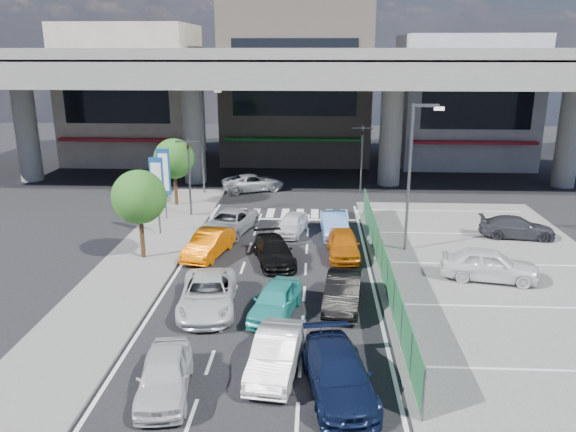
# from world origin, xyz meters

# --- Properties ---
(ground) EXTENTS (120.00, 120.00, 0.00)m
(ground) POSITION_xyz_m (0.00, 0.00, 0.00)
(ground) COLOR black
(ground) RESTS_ON ground
(parking_lot) EXTENTS (12.00, 28.00, 0.06)m
(parking_lot) POSITION_xyz_m (11.00, 2.00, 0.03)
(parking_lot) COLOR #585856
(parking_lot) RESTS_ON ground
(sidewalk_left) EXTENTS (4.00, 30.00, 0.12)m
(sidewalk_left) POSITION_xyz_m (-7.00, 4.00, 0.06)
(sidewalk_left) COLOR #585856
(sidewalk_left) RESTS_ON ground
(fence_run) EXTENTS (0.16, 22.00, 1.80)m
(fence_run) POSITION_xyz_m (5.30, 1.00, 0.90)
(fence_run) COLOR #205E35
(fence_run) RESTS_ON ground
(expressway) EXTENTS (64.00, 14.00, 10.75)m
(expressway) POSITION_xyz_m (0.00, 22.00, 8.76)
(expressway) COLOR slate
(expressway) RESTS_ON ground
(building_west) EXTENTS (12.00, 10.90, 13.00)m
(building_west) POSITION_xyz_m (-16.00, 31.97, 6.49)
(building_west) COLOR gray
(building_west) RESTS_ON ground
(building_center) EXTENTS (14.00, 10.90, 15.00)m
(building_center) POSITION_xyz_m (0.00, 32.97, 7.49)
(building_center) COLOR gray
(building_center) RESTS_ON ground
(building_east) EXTENTS (12.00, 10.90, 12.00)m
(building_east) POSITION_xyz_m (16.00, 31.97, 5.99)
(building_east) COLOR gray
(building_east) RESTS_ON ground
(traffic_light_left) EXTENTS (1.60, 1.24, 5.20)m
(traffic_light_left) POSITION_xyz_m (-6.20, 12.00, 3.94)
(traffic_light_left) COLOR #595B60
(traffic_light_left) RESTS_ON ground
(traffic_light_right) EXTENTS (1.60, 1.24, 5.20)m
(traffic_light_right) POSITION_xyz_m (5.50, 19.00, 3.94)
(traffic_light_right) COLOR #595B60
(traffic_light_right) RESTS_ON ground
(street_lamp_right) EXTENTS (1.65, 0.22, 8.00)m
(street_lamp_right) POSITION_xyz_m (7.17, 6.00, 4.77)
(street_lamp_right) COLOR #595B60
(street_lamp_right) RESTS_ON ground
(street_lamp_left) EXTENTS (1.65, 0.22, 8.00)m
(street_lamp_left) POSITION_xyz_m (-6.33, 18.00, 4.77)
(street_lamp_left) COLOR #595B60
(street_lamp_left) RESTS_ON ground
(signboard_near) EXTENTS (0.80, 0.14, 4.70)m
(signboard_near) POSITION_xyz_m (-7.20, 7.99, 3.06)
(signboard_near) COLOR #595B60
(signboard_near) RESTS_ON ground
(signboard_far) EXTENTS (0.80, 0.14, 4.70)m
(signboard_far) POSITION_xyz_m (-7.60, 10.99, 3.06)
(signboard_far) COLOR #595B60
(signboard_far) RESTS_ON ground
(tree_near) EXTENTS (2.80, 2.80, 4.80)m
(tree_near) POSITION_xyz_m (-7.00, 4.00, 3.39)
(tree_near) COLOR #382314
(tree_near) RESTS_ON ground
(tree_far) EXTENTS (2.80, 2.80, 4.80)m
(tree_far) POSITION_xyz_m (-7.80, 14.50, 3.39)
(tree_far) COLOR #382314
(tree_far) RESTS_ON ground
(van_white_back_left) EXTENTS (2.14, 4.18, 1.36)m
(van_white_back_left) POSITION_xyz_m (-2.68, -7.92, 0.68)
(van_white_back_left) COLOR silver
(van_white_back_left) RESTS_ON ground
(hatch_white_back_mid) EXTENTS (1.95, 4.33, 1.38)m
(hatch_white_back_mid) POSITION_xyz_m (0.79, -6.43, 0.69)
(hatch_white_back_mid) COLOR silver
(hatch_white_back_mid) RESTS_ON ground
(minivan_navy_back) EXTENTS (2.71, 5.02, 1.38)m
(minivan_navy_back) POSITION_xyz_m (2.87, -7.59, 0.69)
(minivan_navy_back) COLOR black
(minivan_navy_back) RESTS_ON ground
(sedan_white_mid_left) EXTENTS (2.81, 5.18, 1.38)m
(sedan_white_mid_left) POSITION_xyz_m (-2.46, -1.76, 0.69)
(sedan_white_mid_left) COLOR silver
(sedan_white_mid_left) RESTS_ON ground
(taxi_teal_mid) EXTENTS (2.38, 4.20, 1.35)m
(taxi_teal_mid) POSITION_xyz_m (0.45, -2.19, 0.67)
(taxi_teal_mid) COLOR teal
(taxi_teal_mid) RESTS_ON ground
(hatch_black_mid_right) EXTENTS (1.96, 4.33, 1.38)m
(hatch_black_mid_right) POSITION_xyz_m (3.28, -1.23, 0.69)
(hatch_black_mid_right) COLOR black
(hatch_black_mid_right) RESTS_ON ground
(taxi_orange_left) EXTENTS (2.38, 4.41, 1.38)m
(taxi_orange_left) POSITION_xyz_m (-3.61, 4.63, 0.69)
(taxi_orange_left) COLOR #E76200
(taxi_orange_left) RESTS_ON ground
(sedan_black_mid) EXTENTS (2.80, 4.63, 1.26)m
(sedan_black_mid) POSITION_xyz_m (-0.07, 3.86, 0.63)
(sedan_black_mid) COLOR black
(sedan_black_mid) RESTS_ON ground
(taxi_orange_right) EXTENTS (1.76, 4.10, 1.38)m
(taxi_orange_right) POSITION_xyz_m (3.56, 4.97, 0.69)
(taxi_orange_right) COLOR #BC5A09
(taxi_orange_right) RESTS_ON ground
(wagon_silver_front_left) EXTENTS (3.44, 5.36, 1.37)m
(wagon_silver_front_left) POSITION_xyz_m (-3.14, 8.49, 0.69)
(wagon_silver_front_left) COLOR #9EA1A4
(wagon_silver_front_left) RESTS_ON ground
(sedan_white_front_mid) EXTENTS (2.20, 3.85, 1.23)m
(sedan_white_front_mid) POSITION_xyz_m (0.63, 8.69, 0.62)
(sedan_white_front_mid) COLOR silver
(sedan_white_front_mid) RESTS_ON ground
(kei_truck_front_right) EXTENTS (1.71, 4.27, 1.38)m
(kei_truck_front_right) POSITION_xyz_m (3.19, 8.38, 0.69)
(kei_truck_front_right) COLOR #527BB9
(kei_truck_front_right) RESTS_ON ground
(crossing_wagon_silver) EXTENTS (5.23, 3.85, 1.32)m
(crossing_wagon_silver) POSITION_xyz_m (-2.84, 19.22, 0.66)
(crossing_wagon_silver) COLOR #ACB0B4
(crossing_wagon_silver) RESTS_ON ground
(parked_sedan_white) EXTENTS (4.80, 2.66, 1.54)m
(parked_sedan_white) POSITION_xyz_m (10.37, 2.00, 0.83)
(parked_sedan_white) COLOR silver
(parked_sedan_white) RESTS_ON parking_lot
(parked_sedan_dgrey) EXTENTS (4.41, 2.21, 1.23)m
(parked_sedan_dgrey) POSITION_xyz_m (13.84, 8.48, 0.67)
(parked_sedan_dgrey) COLOR #313237
(parked_sedan_dgrey) RESTS_ON parking_lot
(traffic_cone) EXTENTS (0.45, 0.45, 0.77)m
(traffic_cone) POSITION_xyz_m (5.72, 5.54, 0.45)
(traffic_cone) COLOR red
(traffic_cone) RESTS_ON parking_lot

